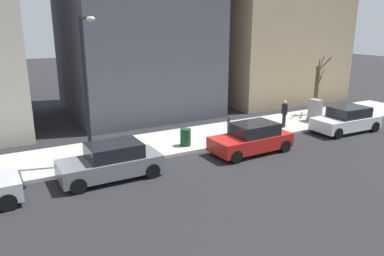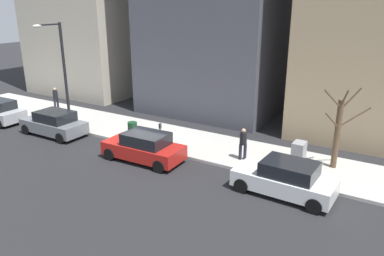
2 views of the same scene
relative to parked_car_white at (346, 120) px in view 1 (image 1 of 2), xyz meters
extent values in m
plane|color=#232326|center=(1.06, 8.88, -0.74)|extent=(120.00, 120.00, 0.00)
cube|color=#B2AFA8|center=(3.06, 8.88, -0.66)|extent=(4.00, 36.00, 0.15)
cube|color=white|center=(0.00, 0.05, -0.17)|extent=(1.95, 4.26, 0.70)
cube|color=black|center=(-0.01, -0.15, 0.48)|extent=(1.68, 2.25, 0.60)
cylinder|color=black|center=(-0.79, 1.63, -0.42)|extent=(0.24, 0.65, 0.64)
cylinder|color=black|center=(0.91, 1.57, -0.42)|extent=(0.24, 0.65, 0.64)
cylinder|color=black|center=(-0.90, -1.46, -0.42)|extent=(0.24, 0.65, 0.64)
cylinder|color=black|center=(0.80, -1.52, -0.42)|extent=(0.24, 0.65, 0.64)
cube|color=red|center=(-0.24, 7.39, -0.17)|extent=(1.92, 4.25, 0.70)
cube|color=black|center=(-0.23, 7.19, 0.48)|extent=(1.67, 2.25, 0.60)
cylinder|color=black|center=(-1.13, 8.91, -0.42)|extent=(0.24, 0.65, 0.64)
cylinder|color=black|center=(0.57, 8.96, -0.42)|extent=(0.24, 0.65, 0.64)
cylinder|color=black|center=(-1.04, 5.82, -0.42)|extent=(0.24, 0.65, 0.64)
cylinder|color=black|center=(0.66, 5.87, -0.42)|extent=(0.24, 0.65, 0.64)
cube|color=slate|center=(0.01, 14.59, -0.17)|extent=(1.84, 4.22, 0.70)
cube|color=black|center=(0.01, 14.39, 0.48)|extent=(1.62, 2.21, 0.60)
cylinder|color=black|center=(-0.85, 16.13, -0.42)|extent=(0.23, 0.64, 0.64)
cylinder|color=black|center=(0.85, 16.15, -0.42)|extent=(0.23, 0.64, 0.64)
cylinder|color=black|center=(-0.82, 13.03, -0.42)|extent=(0.23, 0.64, 0.64)
cylinder|color=black|center=(0.88, 13.05, -0.42)|extent=(0.23, 0.64, 0.64)
cylinder|color=black|center=(-1.03, 18.61, -0.42)|extent=(0.24, 0.65, 0.64)
cylinder|color=black|center=(0.67, 18.65, -0.42)|extent=(0.24, 0.65, 0.64)
cylinder|color=slate|center=(1.51, 7.58, -0.06)|extent=(0.07, 0.07, 1.05)
cube|color=#2D333D|center=(1.51, 7.58, 0.61)|extent=(0.14, 0.10, 0.30)
cube|color=#A8A399|center=(2.36, 0.15, -0.50)|extent=(0.83, 0.61, 0.18)
cube|color=#939399|center=(2.36, 0.15, 0.22)|extent=(0.75, 0.55, 1.25)
cylinder|color=black|center=(1.61, 14.98, 2.66)|extent=(0.18, 0.18, 6.50)
cylinder|color=black|center=(0.81, 14.98, 5.81)|extent=(1.60, 0.10, 0.10)
ellipsoid|color=beige|center=(0.01, 14.98, 5.76)|extent=(0.56, 0.32, 0.20)
cylinder|color=brown|center=(3.66, -1.24, 1.10)|extent=(0.28, 0.28, 3.38)
cylinder|color=brown|center=(3.79, -1.60, 2.84)|extent=(0.32, 0.80, 1.14)
cylinder|color=brown|center=(3.96, -1.84, 1.96)|extent=(0.56, 1.30, 1.10)
cylinder|color=brown|center=(3.32, -0.92, 2.86)|extent=(0.70, 0.75, 0.97)
cylinder|color=brown|center=(3.25, -1.01, 1.86)|extent=(0.85, 0.57, 0.91)
cylinder|color=brown|center=(3.30, -1.41, 2.95)|extent=(0.78, 0.44, 1.03)
cylinder|color=#14381E|center=(1.96, 9.95, -0.14)|extent=(0.56, 0.56, 0.90)
cylinder|color=#1E1E2D|center=(2.28, 2.83, -0.18)|extent=(0.16, 0.16, 0.82)
cylinder|color=#1E1E2D|center=(2.15, 3.03, -0.18)|extent=(0.16, 0.16, 0.82)
cylinder|color=black|center=(2.22, 2.93, 0.54)|extent=(0.36, 0.36, 0.62)
sphere|color=tan|center=(2.22, 2.93, 0.96)|extent=(0.22, 0.22, 0.22)
camera|label=1|loc=(-14.53, 18.73, 5.62)|focal=35.00mm
camera|label=2|loc=(-14.20, -4.07, 7.02)|focal=35.00mm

